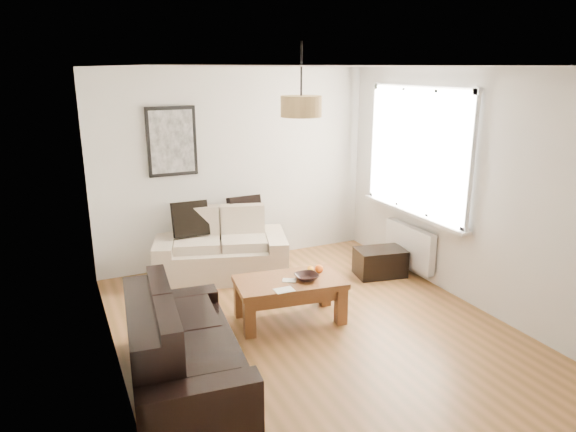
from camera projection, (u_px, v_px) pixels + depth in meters
name	position (u px, v px, depth m)	size (l,w,h in m)	color
floor	(312.00, 328.00, 5.35)	(4.50, 4.50, 0.00)	brown
ceiling	(316.00, 66.00, 4.64)	(3.80, 4.50, 0.00)	white
wall_back	(236.00, 167.00, 6.96)	(3.80, 0.04, 2.60)	silver
wall_front	(493.00, 297.00, 3.03)	(3.80, 0.04, 2.60)	silver
wall_left	(108.00, 232.00, 4.23)	(0.04, 4.50, 2.60)	silver
wall_right	(466.00, 188.00, 5.77)	(0.04, 4.50, 2.60)	silver
window_bay	(418.00, 151.00, 6.36)	(0.14, 1.90, 1.60)	white
radiator	(409.00, 246.00, 6.68)	(0.10, 0.90, 0.52)	white
poster	(172.00, 142.00, 6.48)	(0.62, 0.04, 0.87)	black
pendant_shade	(301.00, 106.00, 5.00)	(0.40, 0.40, 0.20)	tan
loveseat_cream	(221.00, 245.00, 6.63)	(1.64, 0.90, 0.82)	beige
sofa_leather	(184.00, 344.00, 4.30)	(1.78, 0.87, 0.77)	black
coffee_table	(290.00, 300.00, 5.48)	(1.12, 0.61, 0.46)	brown
ottoman	(380.00, 262.00, 6.68)	(0.62, 0.40, 0.35)	black
cushion_left	(190.00, 219.00, 6.58)	(0.45, 0.14, 0.45)	black
cushion_right	(245.00, 213.00, 6.88)	(0.44, 0.14, 0.44)	black
fruit_bowl	(307.00, 277.00, 5.41)	(0.24, 0.24, 0.06)	black
orange_a	(310.00, 270.00, 5.56)	(0.07, 0.07, 0.07)	#FFA215
orange_b	(319.00, 269.00, 5.60)	(0.09, 0.09, 0.09)	#E55D13
orange_c	(310.00, 269.00, 5.59)	(0.07, 0.07, 0.07)	orange
papers	(284.00, 290.00, 5.16)	(0.19, 0.13, 0.01)	white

